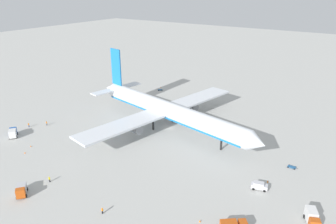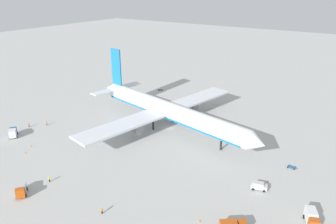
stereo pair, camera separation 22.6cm
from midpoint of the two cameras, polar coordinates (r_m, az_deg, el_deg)
The scene contains 17 objects.
ground_plane at distance 119.27m, azimuth 0.22°, elevation -2.90°, with size 600.00×600.00×0.00m, color #B2B2AD.
airliner at distance 117.50m, azimuth -0.26°, elevation 0.35°, with size 78.28×72.34×25.37m.
service_truck_0 at distance 124.49m, azimuth -26.05°, elevation -3.34°, with size 5.25×4.72×3.03m.
service_truck_1 at distance 91.29m, azimuth -24.81°, elevation -12.56°, with size 5.19×4.72×2.83m.
service_truck_3 at distance 81.45m, azimuth 24.28°, elevation -16.79°, with size 4.25×5.83×3.06m.
service_van at distance 88.78m, azimuth 15.90°, elevation -12.55°, with size 4.55×2.91×1.97m.
baggage_cart_0 at distance 101.38m, azimuth 21.19°, elevation -9.14°, with size 2.92×1.54×0.40m.
baggage_cart_1 at distance 162.01m, azimuth -1.44°, elevation 3.99°, with size 2.76×2.49×0.40m.
ground_worker_0 at distance 79.41m, azimuth -11.74°, elevation -16.85°, with size 0.56×0.56×1.75m.
ground_worker_1 at distance 129.76m, azimuth -20.92°, elevation -1.89°, with size 0.56×0.56×1.74m.
ground_worker_2 at distance 130.69m, azimuth -23.68°, elevation -2.14°, with size 0.57×0.57×1.76m.
ground_worker_3 at distance 94.03m, azimuth -20.49°, elevation -11.19°, with size 0.50×0.50×1.69m.
traffic_cone_0 at distance 166.59m, azimuth -1.35°, elevation 4.51°, with size 0.36×0.36×0.55m, color orange.
traffic_cone_1 at distance 115.34m, azimuth -23.39°, elevation -5.61°, with size 0.36×0.36×0.55m, color orange.
traffic_cone_2 at distance 92.50m, azimuth 17.32°, elevation -11.76°, with size 0.36×0.36×0.55m, color orange.
traffic_cone_3 at distance 76.45m, azimuth 5.63°, elevation -18.81°, with size 0.36×0.36×0.55m, color orange.
traffic_cone_4 at distance 111.82m, azimuth -24.27°, elevation -6.63°, with size 0.36×0.36×0.55m, color orange.
Camera 1 is at (59.50, -90.49, 49.98)m, focal length 34.10 mm.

